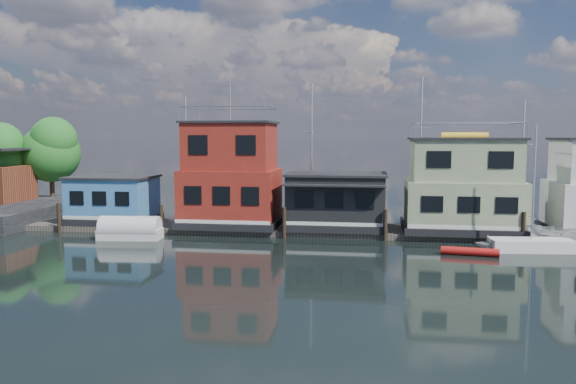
% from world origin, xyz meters
% --- Properties ---
extents(ground, '(160.00, 160.00, 0.00)m').
position_xyz_m(ground, '(0.00, 0.00, 0.00)').
color(ground, black).
rests_on(ground, ground).
extents(dock, '(48.00, 5.00, 0.40)m').
position_xyz_m(dock, '(0.00, 12.00, 0.20)').
color(dock, '#595147').
rests_on(dock, ground).
extents(houseboat_blue, '(6.40, 4.90, 3.66)m').
position_xyz_m(houseboat_blue, '(-18.00, 12.00, 2.21)').
color(houseboat_blue, black).
rests_on(houseboat_blue, dock).
extents(houseboat_red, '(7.40, 5.90, 11.86)m').
position_xyz_m(houseboat_red, '(-8.50, 12.00, 4.10)').
color(houseboat_red, black).
rests_on(houseboat_red, dock).
extents(houseboat_dark, '(7.40, 6.10, 4.06)m').
position_xyz_m(houseboat_dark, '(-0.50, 11.98, 2.42)').
color(houseboat_dark, black).
rests_on(houseboat_dark, dock).
extents(houseboat_green, '(8.40, 5.90, 7.03)m').
position_xyz_m(houseboat_green, '(8.50, 12.00, 3.55)').
color(houseboat_green, black).
rests_on(houseboat_green, dock).
extents(pilings, '(42.28, 0.28, 2.20)m').
position_xyz_m(pilings, '(-0.33, 9.20, 1.10)').
color(pilings, '#2D2116').
rests_on(pilings, ground).
extents(background_masts, '(36.40, 0.16, 12.00)m').
position_xyz_m(background_masts, '(4.76, 18.00, 5.55)').
color(background_masts, silver).
rests_on(background_masts, ground).
extents(dinghy_white, '(2.01, 1.78, 0.98)m').
position_xyz_m(dinghy_white, '(9.44, 7.00, 0.49)').
color(dinghy_white, white).
rests_on(dinghy_white, ground).
extents(tarp_runabout, '(4.43, 2.09, 1.74)m').
position_xyz_m(tarp_runabout, '(-14.58, 7.34, 0.65)').
color(tarp_runabout, silver).
rests_on(tarp_runabout, ground).
extents(day_sailer, '(5.14, 2.16, 7.89)m').
position_xyz_m(day_sailer, '(11.96, 7.10, 0.45)').
color(day_sailer, white).
rests_on(day_sailer, ground).
extents(red_kayak, '(3.41, 0.96, 0.49)m').
position_xyz_m(red_kayak, '(7.95, 5.27, 0.25)').
color(red_kayak, '#B21613').
rests_on(red_kayak, ground).
extents(motorboat, '(4.27, 2.96, 1.55)m').
position_xyz_m(motorboat, '(14.10, 8.58, 0.77)').
color(motorboat, silver).
rests_on(motorboat, ground).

